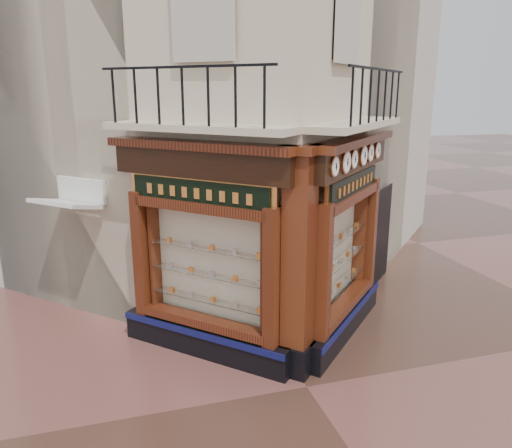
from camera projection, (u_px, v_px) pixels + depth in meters
name	position (u px, v px, depth m)	size (l,w,h in m)	color
ground	(307.00, 387.00, 8.34)	(80.00, 80.00, 0.00)	#452A20
main_building	(220.00, 40.00, 12.48)	(8.00, 8.00, 12.00)	beige
neighbour_left	(117.00, 65.00, 14.23)	(8.00, 8.00, 11.00)	beige
neighbour_right	(281.00, 67.00, 15.58)	(8.00, 8.00, 11.00)	beige
shopfront_left	(203.00, 254.00, 8.90)	(2.86, 2.86, 3.98)	black
shopfront_right	(346.00, 241.00, 9.66)	(2.86, 2.86, 3.98)	black
corner_pilaster	(299.00, 267.00, 8.30)	(0.85, 0.85, 3.98)	black
balcony	(281.00, 125.00, 8.62)	(5.94, 2.97, 1.03)	beige
clock_a	(334.00, 167.00, 7.96)	(0.27, 0.27, 0.34)	#BF783F
clock_b	(346.00, 162.00, 8.44)	(0.32, 0.32, 0.40)	#BF783F
clock_c	(354.00, 159.00, 8.80)	(0.28, 0.28, 0.34)	#BF783F
clock_d	(363.00, 156.00, 9.29)	(0.31, 0.31, 0.39)	#BF783F
clock_e	(370.00, 153.00, 9.67)	(0.28, 0.28, 0.35)	#BF783F
clock_f	(377.00, 150.00, 10.10)	(0.28, 0.28, 0.34)	#BF783F
awning	(77.00, 323.00, 10.64)	(1.31, 0.78, 0.08)	silver
signboard_left	(199.00, 193.00, 8.54)	(2.15, 2.15, 0.58)	#EE9A46
signboard_right	(353.00, 184.00, 9.34)	(1.99, 1.99, 0.53)	#EE9A46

